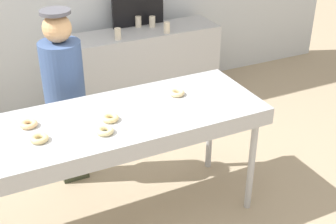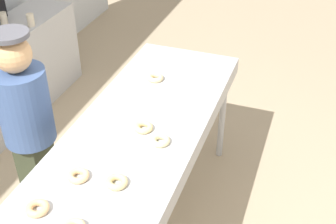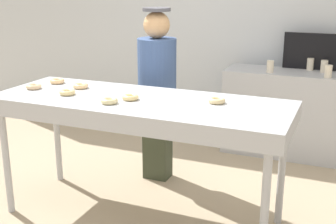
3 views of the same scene
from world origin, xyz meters
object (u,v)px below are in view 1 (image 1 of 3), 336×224
Objects in this scene: fryer_conveyor at (116,125)px; plain_donut_0 at (29,124)px; plain_donut_4 at (39,138)px; menu_display at (138,9)px; paper_cup_2 at (118,34)px; prep_counter at (146,67)px; plain_donut_6 at (110,118)px; worker_baker at (64,88)px; plain_donut_1 at (105,131)px; plain_donut_3 at (177,93)px; paper_cup_0 at (167,28)px; paper_cup_3 at (138,22)px; paper_cup_1 at (152,22)px.

fryer_conveyor is 0.62m from plain_donut_0.
menu_display is (1.64, 2.19, 0.11)m from plain_donut_4.
plain_donut_4 is 0.99× the size of paper_cup_2.
plain_donut_4 is at bearing -129.50° from prep_counter.
plain_donut_4 is 2.74m from menu_display.
plain_donut_6 is 0.82m from worker_baker.
prep_counter is (1.20, 2.08, -0.55)m from plain_donut_1.
plain_donut_3 is at bearing 23.37° from plain_donut_1.
paper_cup_0 is (1.82, 1.79, -0.02)m from plain_donut_4.
worker_baker is at bearing 139.81° from plain_donut_3.
paper_cup_3 is (1.64, 1.92, -0.02)m from plain_donut_0.
plain_donut_1 is at bearing -35.27° from plain_donut_0.
worker_baker is (-0.76, 0.64, -0.08)m from plain_donut_3.
paper_cup_1 is at bearing 49.61° from plain_donut_4.
plain_donut_4 is 0.99× the size of paper_cup_0.
plain_donut_6 is 2.41m from menu_display.
worker_baker reaches higher than prep_counter.
paper_cup_3 reaches higher than plain_donut_1.
worker_baker is (0.38, 0.86, -0.08)m from plain_donut_4.
worker_baker is 12.68× the size of paper_cup_3.
fryer_conveyor is 18.10× the size of plain_donut_0.
paper_cup_1 is (0.61, 1.86, -0.02)m from plain_donut_3.
paper_cup_0 is (0.67, 1.58, -0.02)m from plain_donut_3.
plain_donut_6 is 2.17m from paper_cup_0.
paper_cup_1 reaches higher than fryer_conveyor.
paper_cup_3 reaches higher than plain_donut_0.
paper_cup_3 is at bearing 62.18° from plain_donut_1.
plain_donut_1 is 0.44m from plain_donut_4.
paper_cup_2 is at bearing 51.74° from plain_donut_0.
paper_cup_1 reaches higher than plain_donut_0.
plain_donut_1 is 2.54m from paper_cup_1.
prep_counter is 0.55m from paper_cup_1.
plain_donut_0 is 0.56m from plain_donut_1.
paper_cup_0 is at bearing -145.73° from worker_baker.
plain_donut_0 is at bearing -130.20° from menu_display.
menu_display reaches higher than plain_donut_1.
plain_donut_6 is (-0.62, -0.16, 0.00)m from plain_donut_3.
plain_donut_3 is at bearing -103.56° from paper_cup_3.
paper_cup_3 is at bearing 39.60° from paper_cup_2.
plain_donut_6 is 0.20× the size of menu_display.
fryer_conveyor is 0.12m from plain_donut_6.
plain_donut_6 is at bearing -139.77° from fryer_conveyor.
plain_donut_0 is 2.57m from paper_cup_1.
paper_cup_2 is at bearing -159.38° from prep_counter.
menu_display is at bearing 42.33° from paper_cup_2.
paper_cup_2 is 1.00× the size of paper_cup_3.
plain_donut_6 is 0.99× the size of paper_cup_0.
paper_cup_1 reaches higher than plain_donut_3.
plain_donut_1 is 0.99× the size of paper_cup_1.
menu_display is at bearing 76.17° from plain_donut_3.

